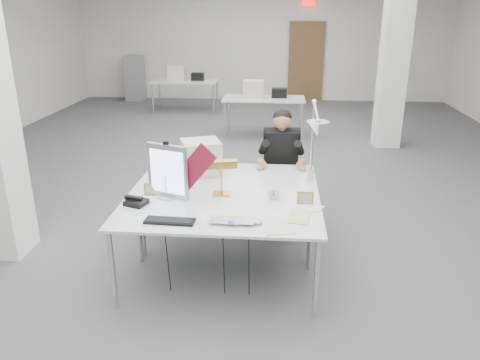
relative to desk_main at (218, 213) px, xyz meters
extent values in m
cube|color=#48484B|center=(0.00, 2.50, -0.75)|extent=(10.00, 14.00, 0.02)
cube|color=silver|center=(0.00, 9.51, 0.86)|extent=(10.00, 0.02, 3.20)
cube|color=white|center=(2.50, 5.00, 0.86)|extent=(0.45, 0.45, 3.20)
cube|color=brown|center=(1.20, 9.44, 0.31)|extent=(0.95, 0.08, 2.10)
cube|color=red|center=(1.20, 9.40, 1.81)|extent=(0.32, 0.06, 0.16)
cube|color=silver|center=(0.00, 0.00, 0.00)|extent=(1.80, 0.90, 0.02)
cube|color=silver|center=(0.00, 0.90, 0.00)|extent=(1.80, 0.90, 0.02)
cube|color=silver|center=(0.20, 5.50, 0.00)|extent=(1.60, 0.80, 0.02)
cube|color=silver|center=(-1.80, 7.70, 0.00)|extent=(1.60, 0.80, 0.02)
cube|color=gray|center=(-3.50, 9.15, -0.14)|extent=(0.45, 0.55, 1.20)
cube|color=#ACACB1|center=(-0.50, 0.30, 0.27)|extent=(0.40, 0.18, 0.51)
cube|color=maroon|center=(-0.25, 0.26, 0.32)|extent=(0.44, 0.12, 0.48)
cube|color=black|center=(-0.37, -0.25, 0.02)|extent=(0.42, 0.16, 0.02)
imported|color=#BABABF|center=(0.14, -0.27, 0.03)|extent=(0.38, 0.25, 0.03)
ellipsoid|color=#AAABAF|center=(0.35, -0.23, 0.03)|extent=(0.09, 0.06, 0.03)
cube|color=black|center=(-0.75, 0.09, 0.03)|extent=(0.22, 0.21, 0.04)
cube|color=#A88448|center=(-0.67, 0.33, 0.07)|extent=(0.15, 0.06, 0.11)
cube|color=olive|center=(0.76, 0.23, 0.07)|extent=(0.15, 0.04, 0.11)
cylinder|color=silver|center=(0.47, 0.32, 0.06)|extent=(0.11, 0.07, 0.10)
cube|color=silver|center=(0.50, -0.24, 0.02)|extent=(0.31, 0.38, 0.01)
cube|color=#D2B87D|center=(0.69, -0.08, 0.02)|extent=(0.22, 0.28, 0.01)
cube|color=silver|center=(0.80, 0.16, 0.02)|extent=(0.26, 0.23, 0.01)
cube|color=beige|center=(-0.30, 0.97, 0.19)|extent=(0.48, 0.47, 0.36)
camera|label=1|loc=(0.50, -3.67, 1.66)|focal=35.00mm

